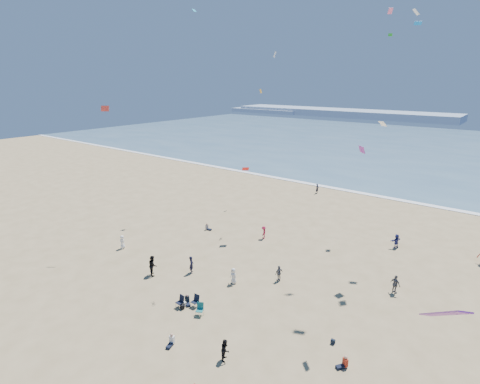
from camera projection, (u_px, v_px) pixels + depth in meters
The scene contains 12 objects.
ground at pixel (142, 357), 24.57m from camera, with size 220.00×220.00×0.00m, color tan.
ocean at pixel (440, 150), 96.56m from camera, with size 220.00×100.00×0.06m, color #476B84.
surf_line at pixel (374, 195), 58.66m from camera, with size 220.00×1.20×0.08m, color white.
headland_far at pixel (339, 113), 188.08m from camera, with size 110.00×20.00×3.20m, color #7A8EA8.
headland_near at pixel (267, 111), 207.88m from camera, with size 40.00×14.00×2.00m, color #7A8EA8.
standing_flyers at pixel (307, 277), 32.93m from camera, with size 37.38×45.78×1.90m.
seated_group at pixel (217, 311), 28.66m from camera, with size 23.19×21.98×0.84m.
chair_cluster at pixel (191, 304), 29.41m from camera, with size 2.73×1.43×1.00m.
white_tote at pixel (184, 304), 29.98m from camera, with size 0.35×0.20×0.40m, color silver.
black_backpack at pixel (182, 307), 29.59m from camera, with size 0.30×0.22×0.38m, color black.
navy_bag at pixel (333, 342), 25.71m from camera, with size 0.28×0.18×0.34m, color black.
kites_aloft at pixel (394, 128), 24.27m from camera, with size 46.25×40.96×23.20m.
Camera 1 is at (17.60, -12.20, 17.44)m, focal length 28.00 mm.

